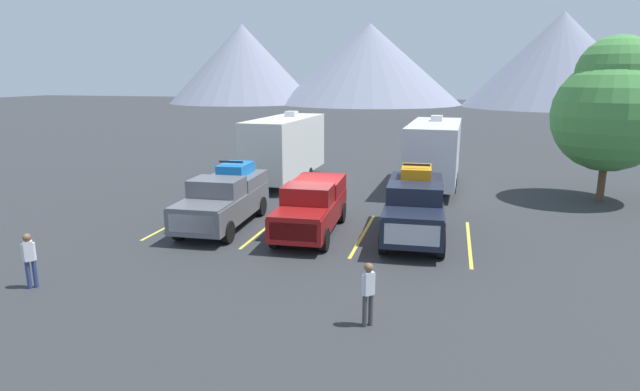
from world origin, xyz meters
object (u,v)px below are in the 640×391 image
Objects in this scene: pickup_truck_c at (415,205)px; camper_trailer_b at (434,151)px; camper_trailer_a at (285,146)px; person_a at (368,290)px; pickup_truck_b at (312,205)px; pickup_truck_a at (225,198)px; person_b at (29,257)px.

camper_trailer_b is at bearing 87.81° from pickup_truck_c.
pickup_truck_c is at bearing -47.27° from camper_trailer_a.
pickup_truck_c reaches higher than person_a.
pickup_truck_b is 3.44× the size of person_a.
pickup_truck_b is at bearing -1.78° from pickup_truck_a.
camper_trailer_b is at bearing 86.91° from person_a.
pickup_truck_c is at bearing 85.83° from person_a.
pickup_truck_a is 9.99m from person_a.
camper_trailer_a is at bearing 81.60° from person_b.
pickup_truck_a is at bearing 69.75° from person_b.
camper_trailer_b is 19.63m from person_b.
camper_trailer_b reaches higher than pickup_truck_a.
camper_trailer_b is 16.50m from person_a.
pickup_truck_a reaches higher than person_a.
person_a is 9.64m from person_b.
person_b is at bearing -131.62° from pickup_truck_b.
pickup_truck_b is at bearing -173.47° from pickup_truck_c.
person_a is (-0.89, -16.44, -1.09)m from camper_trailer_b.
pickup_truck_a is at bearing 178.22° from pickup_truck_b.
person_a is (6.97, -7.16, -0.22)m from pickup_truck_a.
person_b is at bearing -179.47° from person_a.
person_a is (7.27, -15.95, -1.15)m from camper_trailer_a.
person_a is (-0.55, -7.49, -0.29)m from pickup_truck_c.
pickup_truck_c is 9.00m from camper_trailer_b.
pickup_truck_c is 11.56m from camper_trailer_a.
pickup_truck_a is 3.57× the size of person_b.
pickup_truck_c is at bearing 6.53° from pickup_truck_b.
pickup_truck_a is 0.66× the size of camper_trailer_a.
pickup_truck_c is 3.58× the size of person_a.
camper_trailer_a is at bearing 91.99° from pickup_truck_a.
pickup_truck_a is at bearing 134.23° from person_a.
pickup_truck_b is 9.55m from person_b.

